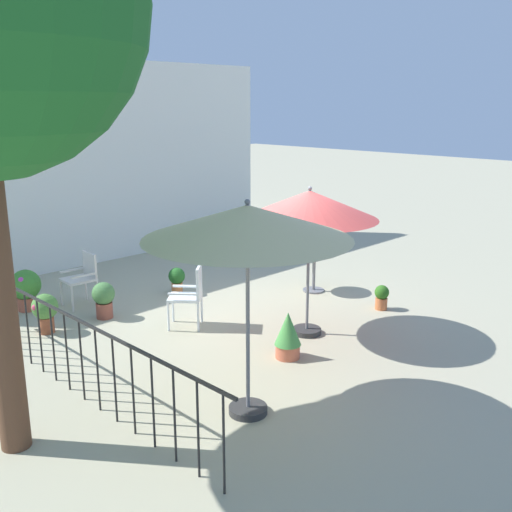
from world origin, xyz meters
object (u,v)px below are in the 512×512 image
object	(u,v)px
potted_plant_0	(382,296)
potted_plant_1	(288,335)
cafe_table_0	(314,265)
potted_plant_5	(104,298)
patio_umbrella_1	(310,206)
potted_plant_2	(45,310)
patio_umbrella_0	(247,224)
potted_plant_4	(26,287)
patio_chair_0	(83,275)
potted_plant_3	(177,279)
patio_chair_1	(191,293)

from	to	relation	value
potted_plant_0	potted_plant_1	size ratio (longest dim) A/B	0.64
cafe_table_0	potted_plant_5	size ratio (longest dim) A/B	1.21
patio_umbrella_1	potted_plant_1	distance (m)	1.88
potted_plant_5	patio_umbrella_1	bearing A→B (deg)	-56.78
potted_plant_2	potted_plant_1	bearing A→B (deg)	-59.16
patio_umbrella_0	potted_plant_0	distance (m)	4.56
potted_plant_5	potted_plant_4	bearing A→B (deg)	119.69
patio_umbrella_0	potted_plant_5	world-z (taller)	patio_umbrella_0
patio_chair_0	potted_plant_3	xyz separation A→B (m)	(1.49, -0.69, -0.25)
patio_chair_0	cafe_table_0	bearing A→B (deg)	-34.33
patio_umbrella_0	patio_chair_0	bearing A→B (deg)	82.90
patio_umbrella_0	potted_plant_0	world-z (taller)	patio_umbrella_0
potted_plant_2	cafe_table_0	bearing A→B (deg)	-19.32
cafe_table_0	potted_plant_3	bearing A→B (deg)	139.41
patio_chair_0	patio_chair_1	size ratio (longest dim) A/B	0.93
patio_umbrella_1	patio_chair_1	xyz separation A→B (m)	(-1.06, 1.47, -1.40)
potted_plant_2	potted_plant_5	size ratio (longest dim) A/B	1.02
patio_umbrella_0	patio_chair_1	bearing A→B (deg)	64.00
patio_umbrella_1	cafe_table_0	size ratio (longest dim) A/B	3.09
potted_plant_0	potted_plant_4	distance (m)	6.01
potted_plant_1	potted_plant_4	bearing A→B (deg)	110.72
cafe_table_0	patio_chair_0	distance (m)	4.13
potted_plant_3	patio_umbrella_0	bearing A→B (deg)	-117.52
patio_umbrella_1	potted_plant_2	size ratio (longest dim) A/B	3.64
patio_umbrella_1	patio_chair_1	distance (m)	2.29
patio_chair_1	potted_plant_0	distance (m)	3.26
patio_umbrella_1	patio_chair_0	world-z (taller)	patio_umbrella_1
potted_plant_1	potted_plant_3	size ratio (longest dim) A/B	1.31
cafe_table_0	potted_plant_1	size ratio (longest dim) A/B	1.10
patio_chair_1	potted_plant_0	world-z (taller)	patio_chair_1
potted_plant_3	potted_plant_5	bearing A→B (deg)	-175.20
patio_umbrella_1	patio_chair_1	bearing A→B (deg)	125.82
patio_chair_0	potted_plant_5	world-z (taller)	patio_chair_0
cafe_table_0	potted_plant_4	size ratio (longest dim) A/B	1.04
cafe_table_0	potted_plant_1	bearing A→B (deg)	-147.20
potted_plant_0	patio_umbrella_1	bearing A→B (deg)	173.55
potted_plant_1	cafe_table_0	bearing A→B (deg)	32.80
patio_umbrella_0	patio_chair_0	distance (m)	4.98
cafe_table_0	potted_plant_3	world-z (taller)	cafe_table_0
potted_plant_1	potted_plant_2	size ratio (longest dim) A/B	1.07
patio_umbrella_0	potted_plant_3	xyz separation A→B (m)	(2.07, 3.98, -1.89)
patio_umbrella_0	potted_plant_1	xyz separation A→B (m)	(1.43, 0.69, -1.85)
patio_umbrella_0	patio_chair_1	size ratio (longest dim) A/B	2.49
patio_umbrella_0	potted_plant_4	world-z (taller)	patio_umbrella_0
patio_chair_0	potted_plant_4	bearing A→B (deg)	151.47
potted_plant_3	potted_plant_2	bearing A→B (deg)	-178.36
potted_plant_1	patio_chair_1	bearing A→B (deg)	96.02
potted_plant_0	potted_plant_5	xyz separation A→B (m)	(-3.54, 2.97, 0.11)
potted_plant_0	potted_plant_3	xyz separation A→B (m)	(-1.95, 3.10, 0.06)
potted_plant_2	potted_plant_4	world-z (taller)	potted_plant_4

